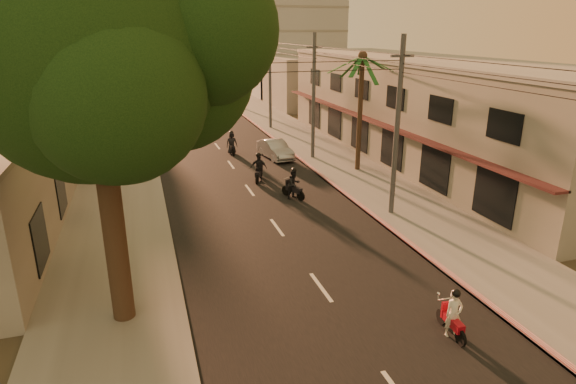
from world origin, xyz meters
name	(u,v)px	position (x,y,z in m)	size (l,w,h in m)	color
ground	(342,316)	(0.00, 0.00, 0.00)	(160.00, 160.00, 0.00)	#383023
road	(231,165)	(0.00, 20.00, 0.01)	(10.00, 140.00, 0.02)	black
sidewalk_right	(329,156)	(7.50, 20.00, 0.06)	(5.00, 140.00, 0.12)	slate
sidewalk_left	(120,173)	(-7.50, 20.00, 0.06)	(5.00, 140.00, 0.12)	slate
curb_stripe	(323,177)	(5.10, 15.00, 0.10)	(0.20, 60.00, 0.20)	#B11412
shophouse_row	(422,109)	(13.95, 18.00, 3.65)	(8.80, 34.20, 7.30)	gray
broadleaf_tree	(107,56)	(-6.61, 2.14, 8.48)	(9.60, 8.70, 12.10)	black
palm_tree	(362,63)	(8.00, 16.00, 7.15)	(5.00, 5.00, 8.20)	black
utility_poles	(314,69)	(6.20, 20.00, 6.54)	(1.20, 48.26, 9.00)	#38383A
filler_right	(303,82)	(14.00, 45.00, 3.00)	(8.00, 14.00, 6.00)	#9B968C
filler_left_near	(43,113)	(-14.00, 34.00, 2.20)	(8.00, 14.00, 4.40)	#9B968C
filler_left_far	(66,79)	(-14.00, 52.00, 3.50)	(8.00, 14.00, 7.00)	#9B968C
scooter_red	(453,315)	(2.88, -1.98, 0.73)	(0.68, 1.69, 1.65)	black
scooter_mid_a	(294,184)	(2.11, 11.87, 0.83)	(1.33, 1.72, 1.82)	black
scooter_mid_b	(259,168)	(0.98, 15.63, 0.86)	(1.37, 1.78, 1.88)	black
scooter_far_a	(232,144)	(0.69, 23.15, 0.82)	(0.86, 1.87, 1.84)	black
parked_car	(275,149)	(3.55, 20.90, 0.68)	(1.96, 4.29, 1.36)	#999BA1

